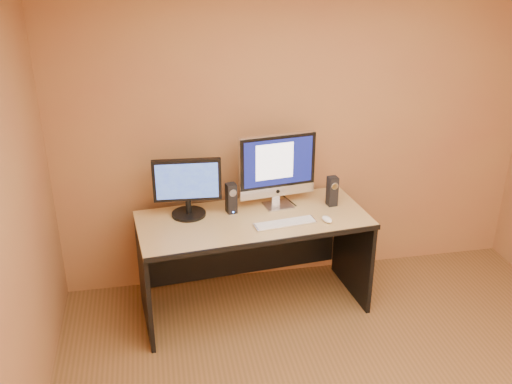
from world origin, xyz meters
TOP-DOWN VIEW (x-y plane):
  - walls at (0.00, 0.00)m, footprint 4.00×4.00m
  - desk at (-0.47, 1.50)m, footprint 1.82×0.93m
  - imac at (-0.24, 1.67)m, footprint 0.65×0.31m
  - second_monitor at (-0.96, 1.64)m, footprint 0.54×0.30m
  - speaker_left at (-0.62, 1.63)m, footprint 0.09×0.09m
  - speaker_right at (0.19, 1.61)m, footprint 0.08×0.09m
  - keyboard at (-0.26, 1.35)m, footprint 0.48×0.19m
  - mouse at (0.06, 1.34)m, footprint 0.09×0.12m
  - cable_a at (-0.13, 1.76)m, footprint 0.07×0.24m
  - cable_b at (-0.22, 1.80)m, footprint 0.10×0.18m

SIDE VIEW (x-z plane):
  - desk at x=-0.47m, z-range 0.00..0.81m
  - cable_a at x=-0.13m, z-range 0.81..0.82m
  - cable_b at x=-0.22m, z-range 0.81..0.82m
  - keyboard at x=-0.26m, z-range 0.81..0.83m
  - mouse at x=0.06m, z-range 0.81..0.85m
  - speaker_left at x=-0.62m, z-range 0.81..1.05m
  - speaker_right at x=0.19m, z-range 0.81..1.05m
  - second_monitor at x=-0.96m, z-range 0.81..1.27m
  - imac at x=-0.24m, z-range 0.81..1.42m
  - walls at x=0.00m, z-range 0.00..2.60m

